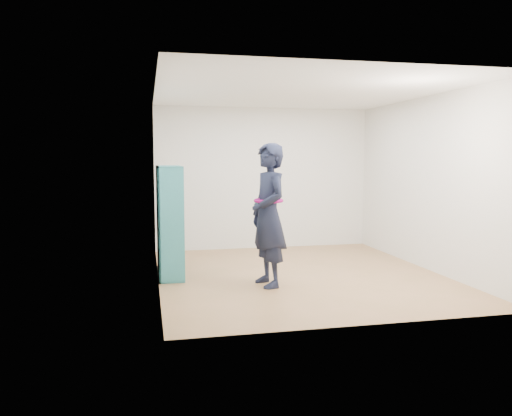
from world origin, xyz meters
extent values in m
plane|color=olive|center=(0.00, 0.00, 0.00)|extent=(4.50, 4.50, 0.00)
plane|color=white|center=(0.00, 0.00, 2.60)|extent=(4.50, 4.50, 0.00)
cube|color=silver|center=(-2.00, 0.00, 1.30)|extent=(0.02, 4.50, 2.60)
cube|color=silver|center=(2.00, 0.00, 1.30)|extent=(0.02, 4.50, 2.60)
cube|color=silver|center=(0.00, 2.25, 1.30)|extent=(4.00, 0.02, 2.60)
cube|color=silver|center=(0.00, -2.25, 1.30)|extent=(4.00, 0.02, 2.60)
cube|color=teal|center=(-1.82, -0.12, 0.78)|extent=(0.34, 0.02, 1.57)
cube|color=teal|center=(-1.82, 1.03, 0.78)|extent=(0.34, 0.02, 1.57)
cube|color=teal|center=(-1.82, 0.45, 0.01)|extent=(0.34, 1.18, 0.02)
cube|color=teal|center=(-1.82, 0.45, 1.56)|extent=(0.34, 1.18, 0.02)
cube|color=teal|center=(-1.98, 0.45, 0.78)|extent=(0.02, 1.18, 1.57)
cube|color=teal|center=(-1.82, 0.27, 0.78)|extent=(0.32, 0.02, 1.52)
cube|color=teal|center=(-1.82, 0.64, 0.78)|extent=(0.32, 0.02, 1.52)
cube|color=teal|center=(-1.82, 0.45, 0.40)|extent=(0.32, 1.13, 0.02)
cube|color=teal|center=(-1.82, 0.45, 0.78)|extent=(0.32, 1.13, 0.02)
cube|color=teal|center=(-1.82, 0.45, 1.16)|extent=(0.32, 1.13, 0.02)
cube|color=beige|center=(-1.80, 0.07, 0.06)|extent=(0.22, 0.14, 0.05)
cube|color=black|center=(-1.79, 0.02, 0.55)|extent=(0.18, 0.16, 0.27)
cube|color=maroon|center=(-1.79, 0.02, 0.92)|extent=(0.18, 0.16, 0.26)
cube|color=silver|center=(-1.80, 0.07, 1.20)|extent=(0.22, 0.14, 0.05)
cube|color=navy|center=(-1.79, 0.40, 0.15)|extent=(0.18, 0.16, 0.22)
cube|color=brown|center=(-1.79, 0.40, 0.53)|extent=(0.18, 0.16, 0.23)
cube|color=#BFB28C|center=(-1.80, 0.45, 0.84)|extent=(0.22, 0.14, 0.08)
cube|color=#26594C|center=(-1.79, 0.40, 1.29)|extent=(0.18, 0.16, 0.23)
cube|color=beige|center=(-1.79, 0.77, 0.15)|extent=(0.18, 0.16, 0.22)
cube|color=black|center=(-1.80, 0.82, 0.46)|extent=(0.22, 0.14, 0.08)
cube|color=maroon|center=(-1.79, 0.77, 0.90)|extent=(0.18, 0.16, 0.21)
cube|color=silver|center=(-1.79, 0.77, 1.29)|extent=(0.18, 0.16, 0.23)
imported|color=black|center=(-0.58, -0.50, 0.94)|extent=(0.57, 0.76, 1.87)
torus|color=#9A0B6C|center=(-0.58, -0.50, 1.13)|extent=(0.45, 0.45, 0.04)
cube|color=silver|center=(-0.74, -0.44, 1.06)|extent=(0.05, 0.08, 0.13)
cube|color=black|center=(-0.74, -0.44, 1.06)|extent=(0.05, 0.08, 0.12)
camera|label=1|loc=(-2.12, -6.78, 1.68)|focal=35.00mm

